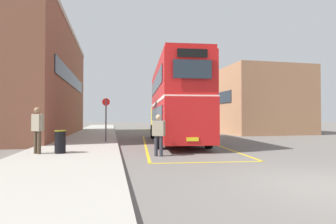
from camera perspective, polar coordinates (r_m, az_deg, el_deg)
name	(u,v)px	position (r m, az deg, el deg)	size (l,w,h in m)	color
ground_plane	(177,138)	(20.02, 1.95, -5.60)	(135.60, 135.60, 0.00)	#66605B
sidewalk_left	(90,136)	(21.88, -16.47, -4.99)	(4.00, 57.60, 0.14)	#A39E93
brick_building_left	(30,81)	(24.23, -27.58, 5.88)	(6.51, 18.29, 8.92)	brown
depot_building_right	(240,103)	(30.75, 15.27, 1.82)	(7.62, 15.13, 6.24)	#AD7A56
double_decker_bus	(175,102)	(16.40, 1.58, 2.20)	(3.47, 10.70, 4.75)	black
single_deck_bus	(169,117)	(33.08, 0.14, -0.99)	(3.24, 9.48, 3.02)	black
pedestrian_boarding	(159,132)	(10.60, -2.05, -4.37)	(0.52, 0.42, 1.67)	#2D2D38
pedestrian_waiting_near	(38,126)	(11.48, -26.33, -2.81)	(0.52, 0.52, 1.81)	#473828
litter_bin	(60,142)	(11.29, -22.24, -5.95)	(0.44, 0.44, 0.91)	black
bus_stop_sign	(106,115)	(15.82, -13.25, -0.71)	(0.44, 0.08, 2.53)	#4C4C51
bay_marking_yellow	(182,146)	(14.57, 3.05, -7.26)	(5.32, 12.90, 0.01)	gold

